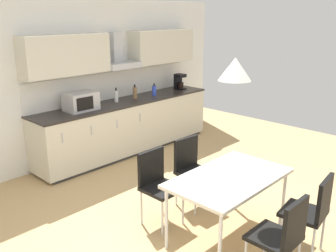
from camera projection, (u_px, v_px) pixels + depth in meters
The scene contains 16 objects.
ground_plane at pixel (188, 233), 4.20m from camera, with size 9.32×8.40×0.02m, color tan.
wall_back at pixel (48, 86), 5.71m from camera, with size 7.46×0.10×2.58m, color white.
kitchen_counter at pixel (128, 126), 6.55m from camera, with size 3.45×0.68×0.92m.
backsplash_tile at pixel (115, 85), 6.56m from camera, with size 3.43×0.02×0.47m, color silver.
upper_wall_cabinets at pixel (119, 51), 6.28m from camera, with size 3.43×0.40×0.60m.
microwave at pixel (81, 101), 5.75m from camera, with size 0.48×0.35×0.28m.
coffee_maker at pixel (179, 82), 7.34m from camera, with size 0.18×0.19×0.30m.
bottle_white at pixel (116, 96), 6.29m from camera, with size 0.07×0.07×0.24m.
bottle_brown at pixel (135, 93), 6.56m from camera, with size 0.08×0.08×0.24m.
bottle_blue at pixel (154, 90), 6.79m from camera, with size 0.08×0.08×0.22m.
dining_table at pixel (229, 181), 3.92m from camera, with size 1.33×0.79×0.72m.
chair_far_right at pixel (191, 165), 4.69m from camera, with size 0.43×0.43×0.87m.
chair_far_left at pixel (157, 180), 4.27m from camera, with size 0.40×0.40×0.87m.
chair_near_right at pixel (312, 208), 3.66m from camera, with size 0.44×0.44×0.87m.
chair_near_left at pixel (283, 233), 3.24m from camera, with size 0.40×0.40×0.87m.
pendant_lamp at pixel (235, 69), 3.58m from camera, with size 0.32×0.32×0.22m, color silver.
Camera 1 is at (-2.81, -2.37, 2.36)m, focal length 40.00 mm.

